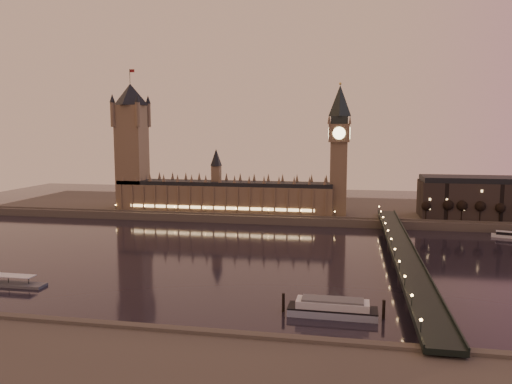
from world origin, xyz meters
TOP-DOWN VIEW (x-y plane):
  - ground at (0.00, 0.00)m, footprint 700.00×700.00m
  - far_embankment at (30.00, 165.00)m, footprint 560.00×130.00m
  - palace_of_westminster at (-40.12, 120.99)m, footprint 180.00×26.62m
  - victoria_tower at (-120.00, 121.00)m, footprint 31.68×31.68m
  - big_ben at (53.99, 120.99)m, footprint 17.68×17.68m
  - westminster_bridge at (91.61, 0.00)m, footprint 13.20×260.00m
  - bare_tree_0 at (120.99, 109.00)m, footprint 6.75×6.75m
  - bare_tree_1 at (133.83, 109.00)m, footprint 6.75×6.75m
  - bare_tree_2 at (146.67, 109.00)m, footprint 6.75×6.75m
  - bare_tree_3 at (159.51, 109.00)m, footprint 6.75×6.75m
  - bare_tree_4 at (172.35, 109.00)m, footprint 6.75×6.75m
  - cruise_boat_b at (171.47, 83.82)m, footprint 23.98×11.92m
  - moored_barge at (57.42, -85.20)m, footprint 40.60×10.36m
  - pontoon_pier at (-99.20, -74.25)m, footprint 45.01×7.50m

SIDE VIEW (x-z plane):
  - ground at x=0.00m, z-range 0.00..0.00m
  - pontoon_pier at x=-99.20m, z-range -4.71..7.30m
  - cruise_boat_b at x=171.47m, z-range -0.26..4.04m
  - far_embankment at x=30.00m, z-range 0.00..6.00m
  - moored_barge at x=57.42m, z-range -0.58..6.86m
  - westminster_bridge at x=91.61m, z-range -2.13..13.17m
  - bare_tree_0 at x=120.99m, z-range 9.40..23.13m
  - bare_tree_1 at x=133.83m, z-range 9.40..23.13m
  - bare_tree_2 at x=146.67m, z-range 9.40..23.13m
  - bare_tree_3 at x=159.51m, z-range 9.40..23.13m
  - bare_tree_4 at x=172.35m, z-range 9.40..23.13m
  - palace_of_westminster at x=-40.12m, z-range -4.29..47.71m
  - big_ben at x=53.99m, z-range 11.95..115.95m
  - victoria_tower at x=-120.00m, z-range 6.79..124.79m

